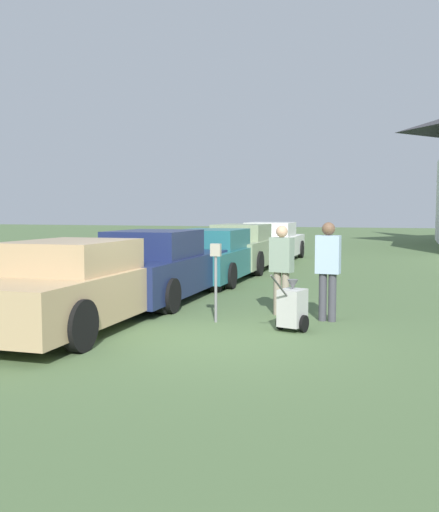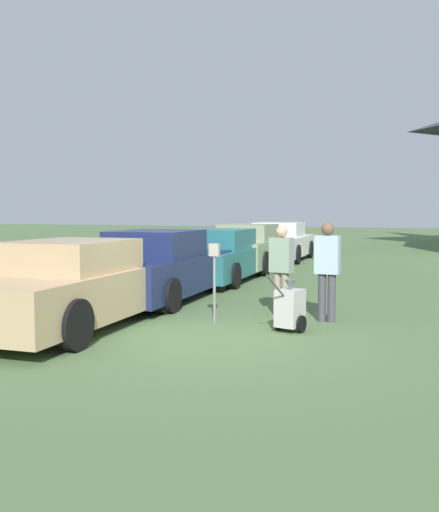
{
  "view_description": "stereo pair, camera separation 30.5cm",
  "coord_description": "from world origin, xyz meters",
  "px_view_note": "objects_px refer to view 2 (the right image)",
  "views": [
    {
      "loc": [
        3.01,
        -8.05,
        1.96
      ],
      "look_at": [
        -0.44,
        2.15,
        1.1
      ],
      "focal_mm": 40.0,
      "sensor_mm": 36.0,
      "label": 1
    },
    {
      "loc": [
        3.3,
        -7.95,
        1.96
      ],
      "look_at": [
        -0.44,
        2.15,
        1.1
      ],
      "focal_mm": 40.0,
      "sensor_mm": 36.0,
      "label": 2
    }
  ],
  "objects_px": {
    "person_worker": "(281,265)",
    "parking_meter": "(214,268)",
    "parked_car_teal": "(219,257)",
    "parked_car_sage": "(250,249)",
    "parked_car_white": "(280,243)",
    "person_supervisor": "(327,265)",
    "parked_car_navy": "(160,268)",
    "equipment_cart": "(290,308)",
    "parked_car_tan": "(77,286)"
  },
  "relations": [
    {
      "from": "parked_car_navy",
      "to": "person_worker",
      "type": "height_order",
      "value": "person_worker"
    },
    {
      "from": "parked_car_navy",
      "to": "parking_meter",
      "type": "height_order",
      "value": "parked_car_navy"
    },
    {
      "from": "parked_car_white",
      "to": "person_supervisor",
      "type": "distance_m",
      "value": 12.5
    },
    {
      "from": "parked_car_sage",
      "to": "parked_car_white",
      "type": "relative_size",
      "value": 1.03
    },
    {
      "from": "parked_car_teal",
      "to": "equipment_cart",
      "type": "distance_m",
      "value": 6.92
    },
    {
      "from": "parked_car_tan",
      "to": "parking_meter",
      "type": "relative_size",
      "value": 3.6
    },
    {
      "from": "parked_car_teal",
      "to": "equipment_cart",
      "type": "xyz_separation_m",
      "value": [
        3.46,
        -5.99,
        -0.28
      ]
    },
    {
      "from": "parked_car_teal",
      "to": "parked_car_navy",
      "type": "bearing_deg",
      "value": -92.19
    },
    {
      "from": "parked_car_navy",
      "to": "parked_car_tan",
      "type": "bearing_deg",
      "value": -92.19
    },
    {
      "from": "parked_car_tan",
      "to": "equipment_cart",
      "type": "relative_size",
      "value": 4.97
    },
    {
      "from": "parked_car_white",
      "to": "parked_car_teal",
      "type": "bearing_deg",
      "value": -92.19
    },
    {
      "from": "parked_car_tan",
      "to": "equipment_cart",
      "type": "bearing_deg",
      "value": 11.83
    },
    {
      "from": "parked_car_tan",
      "to": "parked_car_teal",
      "type": "xyz_separation_m",
      "value": [
        0.0,
        6.85,
        -0.02
      ]
    },
    {
      "from": "parked_car_tan",
      "to": "parked_car_teal",
      "type": "relative_size",
      "value": 0.95
    },
    {
      "from": "parked_car_sage",
      "to": "parking_meter",
      "type": "relative_size",
      "value": 3.57
    },
    {
      "from": "parked_car_tan",
      "to": "person_worker",
      "type": "relative_size",
      "value": 2.96
    },
    {
      "from": "parked_car_navy",
      "to": "parking_meter",
      "type": "distance_m",
      "value": 2.84
    },
    {
      "from": "parked_car_sage",
      "to": "person_supervisor",
      "type": "xyz_separation_m",
      "value": [
        3.88,
        -7.89,
        0.29
      ]
    },
    {
      "from": "parking_meter",
      "to": "person_worker",
      "type": "distance_m",
      "value": 1.39
    },
    {
      "from": "parked_car_navy",
      "to": "parked_car_sage",
      "type": "relative_size",
      "value": 0.99
    },
    {
      "from": "parked_car_sage",
      "to": "person_supervisor",
      "type": "distance_m",
      "value": 8.8
    },
    {
      "from": "parked_car_teal",
      "to": "parked_car_sage",
      "type": "distance_m",
      "value": 2.92
    },
    {
      "from": "parked_car_teal",
      "to": "parked_car_sage",
      "type": "bearing_deg",
      "value": 87.81
    },
    {
      "from": "person_worker",
      "to": "equipment_cart",
      "type": "xyz_separation_m",
      "value": [
        0.48,
        -1.32,
        -0.57
      ]
    },
    {
      "from": "parking_meter",
      "to": "person_worker",
      "type": "height_order",
      "value": "person_worker"
    },
    {
      "from": "parked_car_teal",
      "to": "parked_car_white",
      "type": "bearing_deg",
      "value": 87.81
    },
    {
      "from": "equipment_cart",
      "to": "parked_car_navy",
      "type": "bearing_deg",
      "value": 161.07
    },
    {
      "from": "parked_car_sage",
      "to": "equipment_cart",
      "type": "bearing_deg",
      "value": -70.96
    },
    {
      "from": "parked_car_teal",
      "to": "person_worker",
      "type": "height_order",
      "value": "person_worker"
    },
    {
      "from": "parked_car_white",
      "to": "parking_meter",
      "type": "bearing_deg",
      "value": -83.0
    },
    {
      "from": "parked_car_navy",
      "to": "parked_car_teal",
      "type": "distance_m",
      "value": 3.73
    },
    {
      "from": "parked_car_white",
      "to": "parking_meter",
      "type": "xyz_separation_m",
      "value": [
        2.04,
        -12.61,
        0.27
      ]
    },
    {
      "from": "parked_car_sage",
      "to": "parked_car_tan",
      "type": "bearing_deg",
      "value": -92.19
    },
    {
      "from": "person_worker",
      "to": "parked_car_navy",
      "type": "bearing_deg",
      "value": -4.1
    },
    {
      "from": "parked_car_teal",
      "to": "parked_car_white",
      "type": "distance_m",
      "value": 6.91
    },
    {
      "from": "parked_car_sage",
      "to": "person_supervisor",
      "type": "height_order",
      "value": "person_supervisor"
    },
    {
      "from": "parking_meter",
      "to": "equipment_cart",
      "type": "relative_size",
      "value": 1.38
    },
    {
      "from": "parked_car_sage",
      "to": "equipment_cart",
      "type": "distance_m",
      "value": 9.56
    },
    {
      "from": "parking_meter",
      "to": "person_worker",
      "type": "bearing_deg",
      "value": 47.38
    },
    {
      "from": "parked_car_tan",
      "to": "parked_car_sage",
      "type": "distance_m",
      "value": 9.77
    },
    {
      "from": "parking_meter",
      "to": "person_supervisor",
      "type": "xyz_separation_m",
      "value": [
        1.84,
        0.73,
        0.04
      ]
    },
    {
      "from": "parked_car_navy",
      "to": "person_supervisor",
      "type": "height_order",
      "value": "person_supervisor"
    },
    {
      "from": "person_worker",
      "to": "person_supervisor",
      "type": "height_order",
      "value": "person_supervisor"
    },
    {
      "from": "parked_car_tan",
      "to": "person_supervisor",
      "type": "xyz_separation_m",
      "value": [
        3.88,
        1.88,
        0.31
      ]
    },
    {
      "from": "parked_car_tan",
      "to": "person_worker",
      "type": "xyz_separation_m",
      "value": [
        2.98,
        2.18,
        0.26
      ]
    },
    {
      "from": "parked_car_teal",
      "to": "parked_car_sage",
      "type": "height_order",
      "value": "parked_car_sage"
    },
    {
      "from": "person_worker",
      "to": "parking_meter",
      "type": "bearing_deg",
      "value": 60.73
    },
    {
      "from": "parked_car_teal",
      "to": "person_worker",
      "type": "distance_m",
      "value": 5.55
    },
    {
      "from": "parked_car_navy",
      "to": "parked_car_white",
      "type": "relative_size",
      "value": 1.02
    },
    {
      "from": "person_supervisor",
      "to": "parked_car_sage",
      "type": "bearing_deg",
      "value": -60.18
    }
  ]
}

